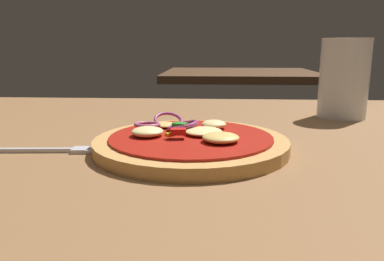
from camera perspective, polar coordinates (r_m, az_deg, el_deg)
name	(u,v)px	position (r m, az deg, el deg)	size (l,w,h in m)	color
dining_table	(227,169)	(0.45, 5.22, -5.70)	(1.19, 0.94, 0.03)	brown
pizza	(191,142)	(0.46, -0.21, -1.73)	(0.23, 0.23, 0.03)	tan
fork	(46,150)	(0.48, -20.94, -2.78)	(0.18, 0.02, 0.01)	silver
beer_glass	(344,81)	(0.71, 21.74, 6.89)	(0.08, 0.08, 0.14)	silver
background_table	(240,75)	(1.91, 7.20, 8.26)	(0.73, 0.64, 0.03)	#4C301C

